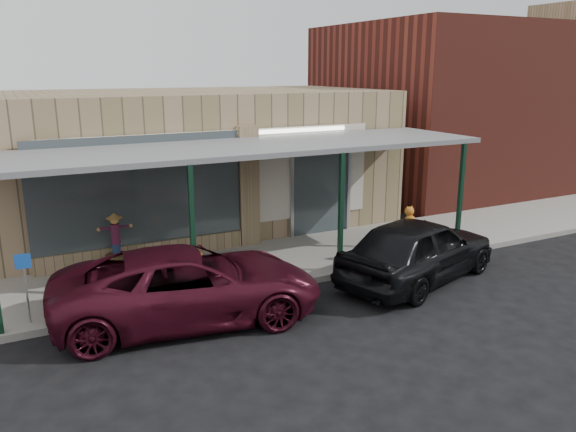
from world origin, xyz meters
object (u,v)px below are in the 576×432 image
parked_sedan (418,249)px  barrel_scarecrow (117,250)px  barrel_pumpkin (196,268)px  car_maroon (189,285)px  handicap_sign (25,279)px

parked_sedan → barrel_scarecrow: bearing=41.7°
barrel_pumpkin → car_maroon: 1.92m
barrel_scarecrow → handicap_sign: bearing=-113.1°
parked_sedan → car_maroon: parked_sedan is taller
barrel_scarecrow → parked_sedan: size_ratio=0.28×
barrel_scarecrow → parked_sedan: 7.18m
parked_sedan → car_maroon: 5.42m
handicap_sign → car_maroon: (2.87, -0.94, -0.31)m
barrel_pumpkin → handicap_sign: size_ratio=0.51×
barrel_scarecrow → car_maroon: size_ratio=0.27×
barrel_pumpkin → car_maroon: size_ratio=0.14×
barrel_pumpkin → parked_sedan: bearing=-24.5°
parked_sedan → car_maroon: bearing=68.1°
barrel_pumpkin → car_maroon: (-0.70, -1.76, 0.33)m
handicap_sign → parked_sedan: (8.27, -1.32, -0.25)m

